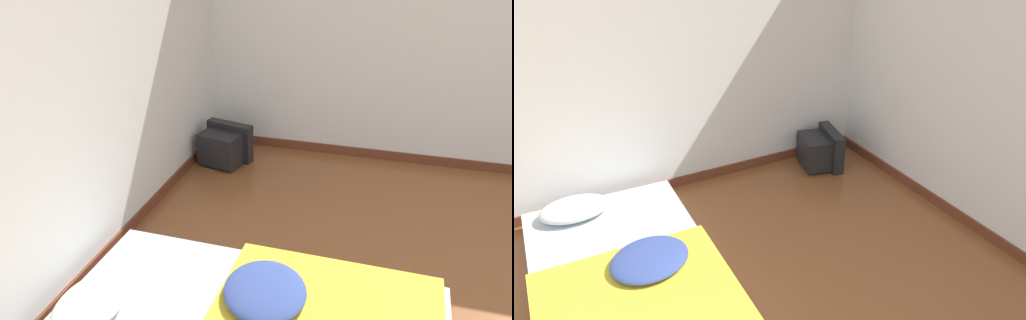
% 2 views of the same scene
% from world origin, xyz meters
% --- Properties ---
extents(wall_back, '(7.57, 0.08, 2.60)m').
position_xyz_m(wall_back, '(-0.01, 3.02, 1.29)').
color(wall_back, white).
rests_on(wall_back, ground_plane).
extents(crt_tv, '(0.43, 0.48, 0.37)m').
position_xyz_m(crt_tv, '(2.09, 2.70, 0.18)').
color(crt_tv, black).
rests_on(crt_tv, ground_plane).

